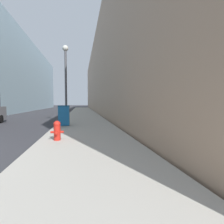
% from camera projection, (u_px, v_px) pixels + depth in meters
% --- Properties ---
extents(sidewalk_right, '(3.79, 60.00, 0.15)m').
position_uv_depth(sidewalk_right, '(83.00, 114.00, 22.69)').
color(sidewalk_right, '#ADA89E').
rests_on(sidewalk_right, ground).
extents(building_right_stone, '(12.00, 60.00, 12.33)m').
position_uv_depth(building_right_stone, '(127.00, 77.00, 31.61)').
color(building_right_stone, '#9E7F66').
rests_on(building_right_stone, ground).
extents(fire_hydrant, '(0.50, 0.38, 0.76)m').
position_uv_depth(fire_hydrant, '(57.00, 130.00, 6.79)').
color(fire_hydrant, red).
rests_on(fire_hydrant, sidewalk_right).
extents(trash_bin, '(0.67, 0.61, 1.28)m').
position_uv_depth(trash_bin, '(64.00, 115.00, 11.01)').
color(trash_bin, '#19609E').
rests_on(trash_bin, sidewalk_right).
extents(lamppost, '(0.44, 0.44, 5.80)m').
position_uv_depth(lamppost, '(66.00, 77.00, 13.34)').
color(lamppost, '#4C4C51').
rests_on(lamppost, sidewalk_right).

